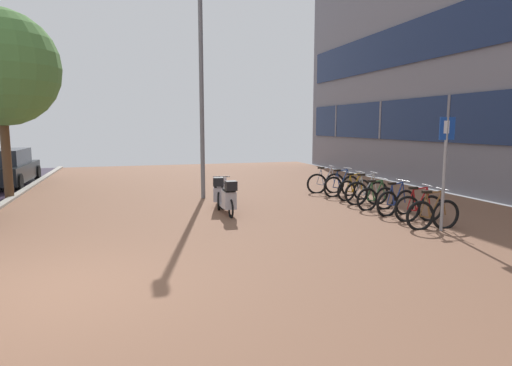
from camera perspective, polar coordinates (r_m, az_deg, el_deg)
name	(u,v)px	position (r m, az deg, el deg)	size (l,w,h in m)	color
ground	(145,286)	(6.88, -14.48, -13.06)	(21.00, 40.00, 0.13)	#2C2032
bicycle_rack_00	(433,214)	(10.74, 22.37, -3.87)	(1.37, 0.48, 0.98)	black
bicycle_rack_01	(419,208)	(11.49, 20.76, -3.11)	(1.30, 0.48, 0.95)	black
bicycle_rack_02	(396,202)	(12.07, 18.08, -2.47)	(1.32, 0.48, 0.97)	black
bicycle_rack_03	(376,198)	(12.66, 15.61, -1.96)	(1.27, 0.48, 0.93)	black
bicycle_rack_04	(367,193)	(13.42, 14.44, -1.27)	(1.41, 0.48, 1.02)	black
bicycle_rack_05	(354,190)	(14.12, 12.89, -0.88)	(1.30, 0.48, 0.95)	black
bicycle_rack_06	(342,186)	(14.80, 11.27, -0.39)	(1.41, 0.48, 1.00)	black
bicycle_rack_07	(326,183)	(15.41, 9.20, -0.01)	(1.38, 0.48, 1.01)	black
scooter_near	(220,192)	(12.65, -4.82, -1.23)	(0.78, 1.81, 0.96)	black
scooter_mid	(228,198)	(11.53, -3.77, -2.03)	(0.52, 1.74, 0.99)	black
parked_car_far	(5,168)	(19.95, -30.28, 1.73)	(1.86, 4.49, 1.44)	black
parking_sign	(445,162)	(10.48, 23.75, 2.62)	(0.40, 0.07, 2.56)	gray
lamp_post	(201,86)	(14.14, -7.24, 12.60)	(0.20, 0.52, 6.58)	slate
street_tree	(0,68)	(16.25, -30.84, 12.95)	(3.67, 3.67, 6.03)	brown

